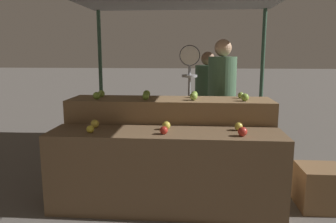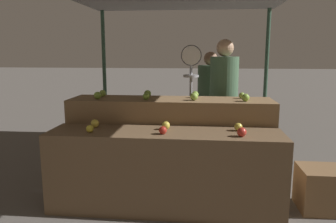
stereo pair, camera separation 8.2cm
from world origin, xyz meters
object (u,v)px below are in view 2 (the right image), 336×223
(produce_scale, at_px, (191,82))
(wooden_crate_side, at_px, (321,189))
(person_vendor_at_scale, at_px, (224,95))
(person_customer_left, at_px, (210,96))

(produce_scale, distance_m, wooden_crate_side, 1.95)
(produce_scale, relative_size, wooden_crate_side, 3.86)
(person_vendor_at_scale, distance_m, person_customer_left, 0.67)
(person_customer_left, distance_m, wooden_crate_side, 2.28)
(person_customer_left, bearing_deg, produce_scale, 56.44)
(person_customer_left, height_order, wooden_crate_side, person_customer_left)
(produce_scale, xyz_separation_m, wooden_crate_side, (1.37, -0.97, -0.99))
(person_customer_left, relative_size, wooden_crate_side, 3.67)
(produce_scale, xyz_separation_m, person_vendor_at_scale, (0.44, 0.26, -0.20))
(wooden_crate_side, bearing_deg, person_vendor_at_scale, 127.02)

